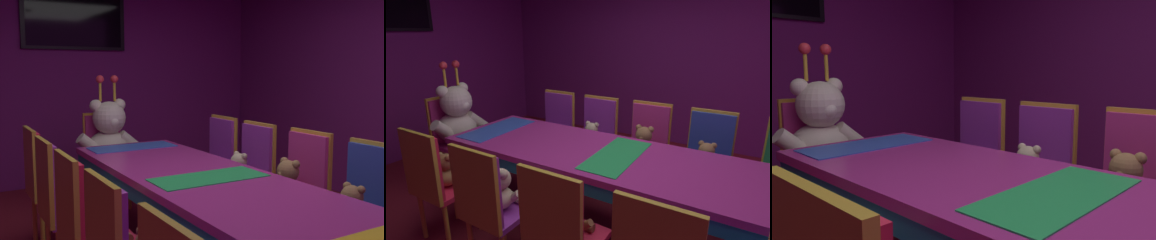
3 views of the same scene
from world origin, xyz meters
TOP-DOWN VIEW (x-y plane):
  - wall_back at (0.00, 3.20)m, footprint 5.20×0.12m
  - banquet_table at (0.00, 0.00)m, footprint 0.90×3.06m
  - chair_left_2 at (-0.84, -0.01)m, footprint 0.42×0.41m
  - teddy_left_2 at (-0.70, -0.01)m, footprint 0.22×0.29m
  - chair_left_3 at (-0.84, 0.58)m, footprint 0.42×0.41m
  - teddy_left_3 at (-0.69, 0.58)m, footprint 0.26×0.33m
  - chair_left_4 at (-0.82, 1.20)m, footprint 0.42×0.41m
  - teddy_left_4 at (-0.68, 1.20)m, footprint 0.23×0.30m
  - chair_right_1 at (0.82, -0.57)m, footprint 0.42×0.41m
  - teddy_right_1 at (0.68, -0.57)m, footprint 0.23×0.30m
  - chair_right_2 at (0.84, 0.02)m, footprint 0.42×0.41m
  - teddy_right_2 at (0.69, 0.02)m, footprint 0.27×0.35m
  - chair_right_3 at (0.81, 0.60)m, footprint 0.42×0.41m
  - teddy_right_3 at (0.67, 0.60)m, footprint 0.23×0.30m
  - chair_right_4 at (0.83, 1.17)m, footprint 0.42×0.41m
  - throne_chair at (0.00, 2.07)m, footprint 0.41×0.42m
  - king_teddy_bear at (0.00, 1.90)m, footprint 0.72×0.56m
  - wall_tv at (0.00, 3.11)m, footprint 1.27×0.06m

SIDE VIEW (x-z plane):
  - teddy_left_2 at x=-0.70m, z-range 0.44..0.71m
  - teddy_right_1 at x=0.68m, z-range 0.44..0.72m
  - teddy_left_4 at x=-0.68m, z-range 0.44..0.72m
  - teddy_right_3 at x=0.67m, z-range 0.44..0.72m
  - teddy_left_3 at x=-0.69m, z-range 0.44..0.75m
  - chair_left_2 at x=-0.84m, z-range 0.10..1.09m
  - chair_left_3 at x=-0.84m, z-range 0.10..1.09m
  - chair_left_4 at x=-0.82m, z-range 0.10..1.09m
  - chair_right_1 at x=0.82m, z-range 0.10..1.09m
  - chair_right_2 at x=0.84m, z-range 0.10..1.09m
  - chair_right_3 at x=0.81m, z-range 0.10..1.09m
  - chair_right_4 at x=0.83m, z-range 0.10..1.09m
  - throne_chair at x=0.00m, z-range 0.10..1.09m
  - teddy_right_2 at x=0.69m, z-range 0.43..0.76m
  - banquet_table at x=0.00m, z-range 0.28..1.03m
  - king_teddy_bear at x=0.00m, z-range 0.29..1.21m
  - wall_back at x=0.00m, z-range 0.00..2.80m
  - wall_tv at x=0.00m, z-range 1.68..2.42m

